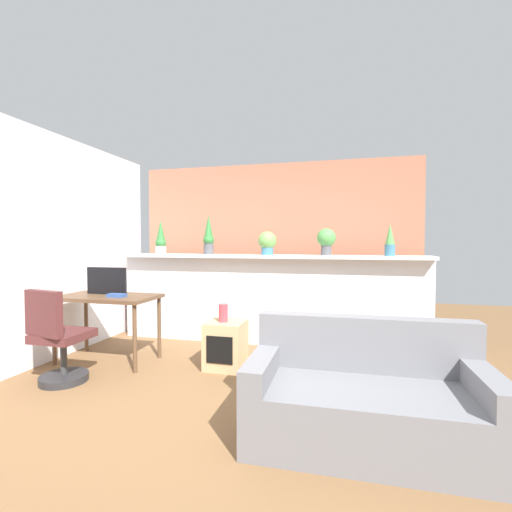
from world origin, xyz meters
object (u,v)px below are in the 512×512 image
(potted_plant_3, at_px, (326,240))
(potted_plant_1, at_px, (209,236))
(potted_plant_0, at_px, (161,239))
(side_cube_shelf, at_px, (226,345))
(book_on_desk, at_px, (117,295))
(potted_plant_2, at_px, (267,242))
(potted_plant_4, at_px, (390,241))
(office_chair, at_px, (58,343))
(couch, at_px, (366,400))
(vase_on_shelf, at_px, (223,313))
(tv_monitor, at_px, (107,281))
(desk, at_px, (108,303))

(potted_plant_3, bearing_deg, potted_plant_1, -178.24)
(potted_plant_0, relative_size, side_cube_shelf, 0.94)
(book_on_desk, bearing_deg, potted_plant_2, 37.80)
(potted_plant_2, relative_size, potted_plant_4, 0.79)
(potted_plant_0, bearing_deg, office_chair, -94.77)
(side_cube_shelf, xyz_separation_m, couch, (1.38, -1.12, 0.03))
(potted_plant_0, relative_size, potted_plant_1, 0.89)
(vase_on_shelf, xyz_separation_m, book_on_desk, (-1.17, -0.18, 0.17))
(potted_plant_3, relative_size, book_on_desk, 1.72)
(potted_plant_4, xyz_separation_m, couch, (-0.37, -2.03, -1.09))
(office_chair, distance_m, side_cube_shelf, 1.62)
(potted_plant_1, height_order, potted_plant_4, potted_plant_1)
(tv_monitor, distance_m, couch, 3.08)
(potted_plant_1, relative_size, vase_on_shelf, 2.75)
(potted_plant_1, distance_m, office_chair, 2.19)
(desk, height_order, office_chair, office_chair)
(tv_monitor, xyz_separation_m, book_on_desk, (0.24, -0.16, -0.14))
(book_on_desk, bearing_deg, desk, 155.16)
(book_on_desk, distance_m, couch, 2.77)
(potted_plant_2, xyz_separation_m, tv_monitor, (-1.69, -0.96, -0.45))
(office_chair, xyz_separation_m, vase_on_shelf, (1.39, 0.78, 0.21))
(potted_plant_0, bearing_deg, tv_monitor, -100.16)
(side_cube_shelf, bearing_deg, couch, -39.06)
(potted_plant_1, bearing_deg, book_on_desk, -119.62)
(potted_plant_2, height_order, book_on_desk, potted_plant_2)
(tv_monitor, distance_m, office_chair, 0.92)
(desk, xyz_separation_m, couch, (2.74, -1.00, -0.38))
(potted_plant_3, bearing_deg, side_cube_shelf, -135.99)
(potted_plant_2, xyz_separation_m, desk, (-1.62, -1.04, -0.69))
(desk, xyz_separation_m, tv_monitor, (-0.07, 0.08, 0.24))
(potted_plant_2, bearing_deg, tv_monitor, -150.35)
(potted_plant_0, xyz_separation_m, couch, (2.64, -2.03, -1.11))
(tv_monitor, height_order, book_on_desk, tv_monitor)
(office_chair, bearing_deg, potted_plant_2, 46.07)
(desk, relative_size, side_cube_shelf, 2.20)
(potted_plant_2, bearing_deg, book_on_desk, -142.20)
(office_chair, bearing_deg, potted_plant_4, 28.39)
(potted_plant_4, xyz_separation_m, office_chair, (-3.16, -1.71, -0.98))
(potted_plant_4, bearing_deg, tv_monitor, -163.50)
(potted_plant_4, height_order, vase_on_shelf, potted_plant_4)
(potted_plant_3, height_order, tv_monitor, potted_plant_3)
(potted_plant_0, height_order, potted_plant_1, potted_plant_1)
(potted_plant_1, bearing_deg, desk, -127.91)
(vase_on_shelf, bearing_deg, tv_monitor, -179.15)
(side_cube_shelf, height_order, vase_on_shelf, vase_on_shelf)
(book_on_desk, bearing_deg, potted_plant_0, 93.80)
(office_chair, height_order, book_on_desk, office_chair)
(desk, xyz_separation_m, book_on_desk, (0.17, -0.08, 0.10))
(potted_plant_1, height_order, couch, potted_plant_1)
(office_chair, bearing_deg, tv_monitor, 92.03)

